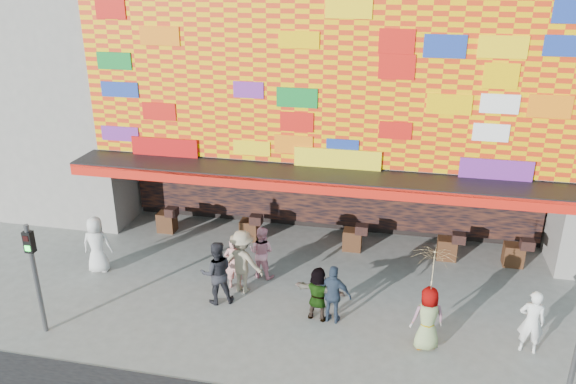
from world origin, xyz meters
name	(u,v)px	position (x,y,z in m)	size (l,w,h in m)	color
ground	(295,327)	(0.00, 0.00, 0.00)	(90.00, 90.00, 0.00)	slate
shop_building	(341,70)	(0.00, 8.18, 5.23)	(15.20, 9.40, 10.00)	gray
neighbor_left	(12,39)	(-13.00, 8.00, 6.00)	(11.00, 8.00, 12.00)	gray
signal_left	(34,267)	(-6.20, -1.50, 1.86)	(0.22, 0.20, 3.00)	#59595B
ped_a	(97,245)	(-6.40, 1.58, 0.89)	(0.87, 0.57, 1.78)	silver
ped_b	(234,263)	(-2.07, 1.53, 0.79)	(0.58, 0.38, 1.58)	tan
ped_c	(217,273)	(-2.32, 0.71, 0.92)	(0.89, 0.69, 1.83)	black
ped_d	(242,262)	(-1.79, 1.40, 0.94)	(1.22, 0.70, 1.89)	gray
ped_e	(333,294)	(0.93, 0.45, 0.81)	(0.95, 0.40, 1.63)	#2D3A4F
ped_f	(318,294)	(0.52, 0.51, 0.75)	(1.39, 0.44, 1.50)	gray
ped_g	(428,318)	(3.29, -0.15, 0.83)	(0.81, 0.53, 1.66)	gray
ped_h	(532,322)	(5.71, 0.24, 0.83)	(0.61, 0.40, 1.66)	silver
ped_i	(262,252)	(-1.47, 2.32, 0.80)	(0.78, 0.61, 1.61)	pink
parasol	(433,269)	(3.29, -0.15, 2.19)	(1.10, 1.12, 1.93)	beige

